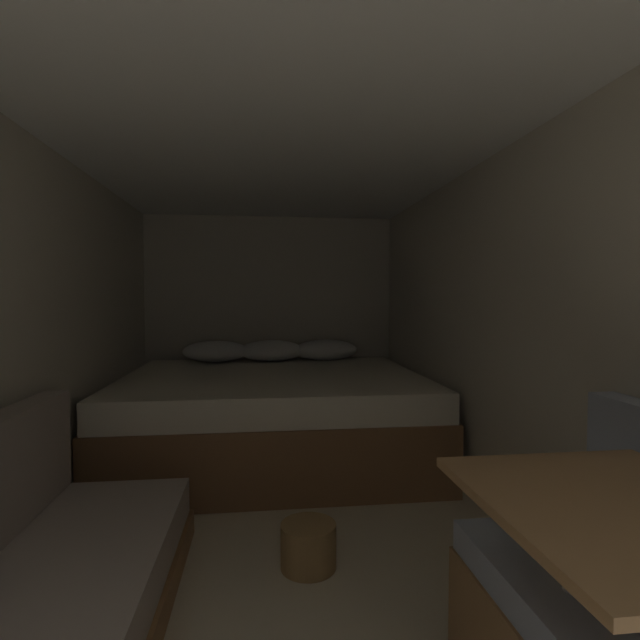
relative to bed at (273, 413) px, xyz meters
The scene contains 7 objects.
ground_plane 1.59m from the bed, 90.00° to the right, with size 7.05×7.05×0.00m, color beige.
wall_back 1.21m from the bed, 90.00° to the left, with size 2.49×0.05×2.04m, color beige.
wall_right 2.08m from the bed, 51.87° to the right, with size 0.05×5.05×2.04m, color beige.
ceiling_slab 2.31m from the bed, 90.00° to the right, with size 2.49×5.05×0.05m, color white.
bed is the anchor object (origin of this frame).
dinette_table 2.89m from the bed, 75.37° to the right, with size 0.62×0.71×0.78m.
wicker_basket 1.62m from the bed, 85.74° to the right, with size 0.26×0.26×0.20m.
Camera 1 is at (-0.09, -0.08, 1.24)m, focal length 26.97 mm.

